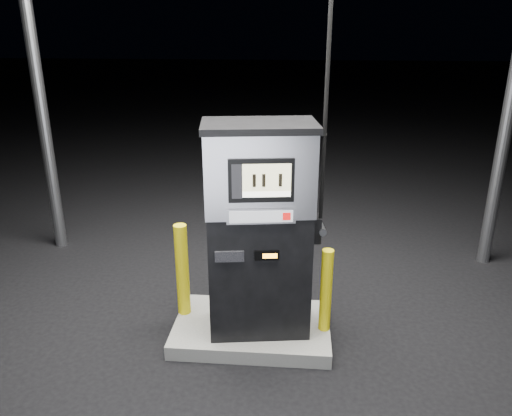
{
  "coord_description": "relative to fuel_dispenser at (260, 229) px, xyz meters",
  "views": [
    {
      "loc": [
        0.42,
        -4.41,
        3.08
      ],
      "look_at": [
        0.04,
        0.0,
        1.42
      ],
      "focal_mm": 35.0,
      "sensor_mm": 36.0,
      "label": 1
    }
  ],
  "objects": [
    {
      "name": "ground",
      "position": [
        -0.08,
        0.05,
        -1.23
      ],
      "size": [
        80.0,
        80.0,
        0.0
      ],
      "primitive_type": "plane",
      "color": "black",
      "rests_on": "ground"
    },
    {
      "name": "pump_island",
      "position": [
        -0.08,
        0.05,
        -1.15
      ],
      "size": [
        1.6,
        1.0,
        0.15
      ],
      "primitive_type": "cube",
      "color": "slate",
      "rests_on": "ground"
    },
    {
      "name": "fuel_dispenser",
      "position": [
        0.0,
        0.0,
        0.0
      ],
      "size": [
        1.19,
        0.76,
        4.35
      ],
      "rotation": [
        0.0,
        0.0,
        0.14
      ],
      "color": "black",
      "rests_on": "pump_island"
    },
    {
      "name": "bollard_left",
      "position": [
        -0.82,
        0.19,
        -0.57
      ],
      "size": [
        0.14,
        0.14,
        1.01
      ],
      "primitive_type": "cylinder",
      "rotation": [
        0.0,
        0.0,
        -0.04
      ],
      "color": "yellow",
      "rests_on": "pump_island"
    },
    {
      "name": "bollard_right",
      "position": [
        0.66,
        0.01,
        -0.64
      ],
      "size": [
        0.14,
        0.14,
        0.88
      ],
      "primitive_type": "cylinder",
      "rotation": [
        0.0,
        0.0,
        -0.24
      ],
      "color": "yellow",
      "rests_on": "pump_island"
    }
  ]
}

